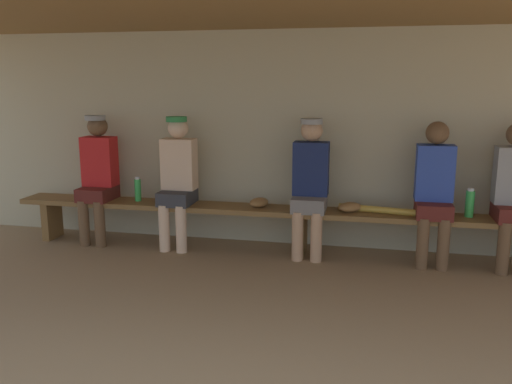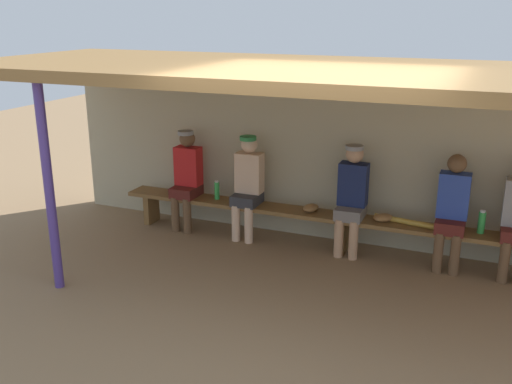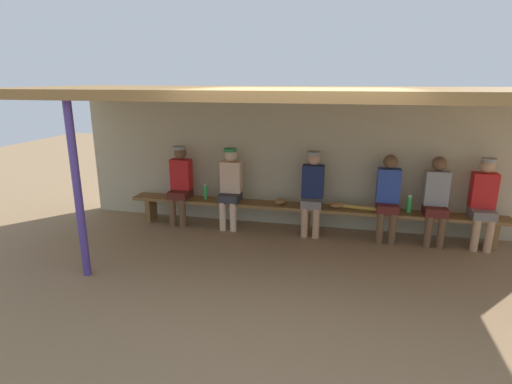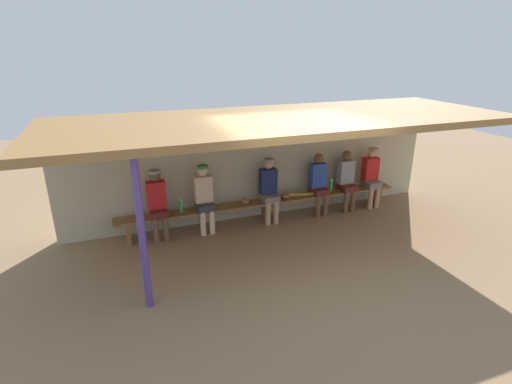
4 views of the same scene
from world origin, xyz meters
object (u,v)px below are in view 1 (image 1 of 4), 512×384
(player_with_sunglasses, at_px, (434,188))
(water_bottle_green, at_px, (138,190))
(baseball_bat, at_px, (381,210))
(player_shirtless_tan, at_px, (310,181))
(baseball_glove_dark_brown, at_px, (350,207))
(player_rightmost, at_px, (98,173))
(water_bottle_clear, at_px, (470,203))
(player_near_post, at_px, (178,176))
(baseball_glove_tan, at_px, (259,202))
(bench, at_px, (302,217))

(player_with_sunglasses, bearing_deg, water_bottle_green, 179.64)
(player_with_sunglasses, xyz_separation_m, baseball_bat, (-0.47, -0.00, -0.24))
(player_shirtless_tan, height_order, baseball_glove_dark_brown, player_shirtless_tan)
(player_rightmost, bearing_deg, water_bottle_green, 2.34)
(player_shirtless_tan, relative_size, water_bottle_clear, 5.00)
(player_near_post, relative_size, baseball_glove_tan, 5.60)
(player_with_sunglasses, relative_size, water_bottle_clear, 4.96)
(bench, relative_size, baseball_glove_dark_brown, 25.00)
(water_bottle_clear, distance_m, water_bottle_green, 3.28)
(player_with_sunglasses, relative_size, baseball_bat, 1.63)
(water_bottle_green, bearing_deg, player_near_post, -2.27)
(water_bottle_green, xyz_separation_m, baseball_glove_tan, (1.30, 0.00, -0.08))
(player_near_post, bearing_deg, water_bottle_green, 177.73)
(player_near_post, bearing_deg, baseball_bat, -0.10)
(water_bottle_clear, xyz_separation_m, baseball_glove_dark_brown, (-1.09, -0.03, -0.08))
(bench, xyz_separation_m, baseball_bat, (0.76, -0.00, 0.11))
(bench, xyz_separation_m, water_bottle_clear, (1.55, 0.04, 0.20))
(water_bottle_clear, height_order, baseball_glove_dark_brown, water_bottle_clear)
(player_near_post, relative_size, water_bottle_clear, 5.00)
(player_rightmost, distance_m, baseball_bat, 2.94)
(baseball_glove_dark_brown, bearing_deg, water_bottle_clear, 144.63)
(water_bottle_clear, distance_m, baseball_glove_dark_brown, 1.09)
(player_with_sunglasses, bearing_deg, player_shirtless_tan, 179.98)
(player_near_post, xyz_separation_m, player_shirtless_tan, (1.35, 0.00, 0.00))
(player_near_post, height_order, water_bottle_clear, player_near_post)
(player_near_post, bearing_deg, baseball_glove_tan, 1.38)
(bench, bearing_deg, player_near_post, 179.84)
(water_bottle_green, distance_m, baseball_glove_dark_brown, 2.20)
(player_rightmost, bearing_deg, player_with_sunglasses, -0.01)
(water_bottle_green, relative_size, baseball_bat, 0.31)
(player_rightmost, distance_m, baseball_glove_dark_brown, 2.64)
(bench, relative_size, player_shirtless_tan, 4.46)
(player_near_post, relative_size, player_shirtless_tan, 1.00)
(player_near_post, bearing_deg, player_with_sunglasses, -0.01)
(water_bottle_clear, bearing_deg, player_near_post, -179.21)
(bench, bearing_deg, player_with_sunglasses, 0.14)
(player_with_sunglasses, relative_size, player_shirtless_tan, 0.99)
(player_near_post, bearing_deg, baseball_glove_dark_brown, 0.23)
(player_near_post, xyz_separation_m, player_with_sunglasses, (2.50, -0.00, -0.02))
(bench, height_order, player_shirtless_tan, player_shirtless_tan)
(water_bottle_green, bearing_deg, baseball_glove_tan, 0.11)
(bench, distance_m, water_bottle_green, 1.74)
(water_bottle_green, bearing_deg, baseball_glove_dark_brown, -0.29)
(player_near_post, distance_m, baseball_bat, 2.05)
(player_rightmost, relative_size, baseball_glove_dark_brown, 5.60)
(player_near_post, distance_m, water_bottle_green, 0.48)
(baseball_glove_tan, bearing_deg, baseball_bat, 104.84)
(baseball_bat, bearing_deg, player_with_sunglasses, 10.14)
(bench, relative_size, baseball_bat, 7.34)
(baseball_glove_tan, bearing_deg, player_with_sunglasses, 105.27)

